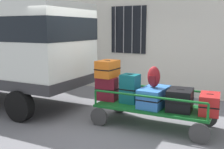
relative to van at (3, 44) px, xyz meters
The scene contains 12 objects.
ground_plane 3.56m from the van, ahead, with size 40.00×40.00×0.00m, color slate.
building_wall 4.49m from the van, 44.36° to the left, with size 12.00×0.38×5.00m.
van is the anchor object (origin of this frame).
luggage_cart 4.45m from the van, ahead, with size 2.46×1.06×0.44m.
cart_railing 4.37m from the van, ahead, with size 2.35×0.93×0.33m.
suitcase_left_bottom 3.29m from the van, ahead, with size 0.49×0.32×0.53m.
suitcase_left_middle 3.19m from the van, ahead, with size 0.41×0.56×0.38m.
suitcase_midleft_bottom 3.82m from the van, ahead, with size 0.40×0.37×0.64m.
suitcase_center_bottom 4.38m from the van, ahead, with size 0.52×0.86×0.40m.
suitcase_midright_bottom 4.92m from the van, ahead, with size 0.52×0.62×0.43m.
suitcase_right_bottom 5.47m from the van, ahead, with size 0.42×0.65×0.38m.
backpack 4.28m from the van, ahead, with size 0.27×0.22×0.44m.
Camera 1 is at (2.87, -5.46, 2.06)m, focal length 44.04 mm.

